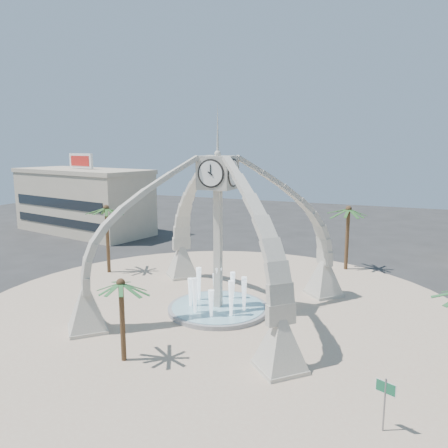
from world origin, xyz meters
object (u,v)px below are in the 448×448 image
at_px(palm_north, 349,210).
at_px(palm_south, 121,284).
at_px(fountain, 218,308).
at_px(palm_west, 106,209).
at_px(street_sign, 385,394).
at_px(clock_tower, 218,232).

bearing_deg(palm_north, palm_south, -110.72).
distance_m(fountain, palm_west, 17.04).
height_order(palm_west, palm_north, palm_west).
height_order(fountain, palm_north, palm_north).
height_order(fountain, street_sign, fountain).
xyz_separation_m(palm_south, street_sign, (15.06, -0.97, -3.02)).
bearing_deg(street_sign, fountain, 163.83).
relative_size(fountain, street_sign, 3.01).
relative_size(fountain, palm_north, 1.09).
bearing_deg(palm_north, palm_west, -154.50).
height_order(palm_south, street_sign, palm_south).
bearing_deg(palm_north, clock_tower, -115.58).
bearing_deg(palm_south, fountain, 78.10).
xyz_separation_m(clock_tower, street_sign, (13.01, -10.71, -4.59)).
bearing_deg(clock_tower, fountain, 90.00).
bearing_deg(palm_west, palm_south, -49.99).
bearing_deg(palm_south, street_sign, -3.68).
distance_m(fountain, street_sign, 16.93).
relative_size(clock_tower, fountain, 2.24).
relative_size(clock_tower, street_sign, 6.75).
bearing_deg(street_sign, palm_west, 173.12).
distance_m(clock_tower, fountain, 6.20).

